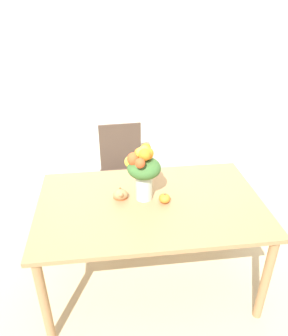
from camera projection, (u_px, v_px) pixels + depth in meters
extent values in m
plane|color=tan|center=(149.00, 279.00, 2.65)|extent=(12.00, 12.00, 0.00)
cube|color=silver|center=(131.00, 71.00, 3.15)|extent=(8.00, 0.06, 2.70)
cube|color=#9E754C|center=(150.00, 204.00, 2.28)|extent=(1.56, 0.97, 0.03)
cylinder|color=#9E754C|center=(44.00, 302.00, 2.03)|extent=(0.06, 0.06, 0.73)
cylinder|color=#9E754C|center=(266.00, 280.00, 2.18)|extent=(0.06, 0.06, 0.73)
cylinder|color=#9E754C|center=(58.00, 218.00, 2.76)|extent=(0.06, 0.06, 0.73)
cylinder|color=#9E754C|center=(223.00, 205.00, 2.91)|extent=(0.06, 0.06, 0.73)
cylinder|color=#B2CCBC|center=(144.00, 186.00, 2.28)|extent=(0.12, 0.12, 0.20)
cylinder|color=silver|center=(144.00, 193.00, 2.30)|extent=(0.10, 0.10, 0.08)
cylinder|color=#38662D|center=(147.00, 182.00, 2.26)|extent=(0.00, 0.01, 0.24)
cylinder|color=#38662D|center=(145.00, 181.00, 2.28)|extent=(0.01, 0.01, 0.24)
cylinder|color=#38662D|center=(141.00, 181.00, 2.27)|extent=(0.01, 0.01, 0.24)
cylinder|color=#38662D|center=(142.00, 184.00, 2.25)|extent=(0.01, 0.01, 0.24)
cylinder|color=#38662D|center=(145.00, 184.00, 2.24)|extent=(0.01, 0.01, 0.24)
ellipsoid|color=#38662D|center=(144.00, 168.00, 2.20)|extent=(0.23, 0.23, 0.14)
sphere|color=#D64C23|center=(140.00, 163.00, 2.07)|extent=(0.07, 0.07, 0.07)
sphere|color=orange|center=(145.00, 155.00, 2.11)|extent=(0.08, 0.08, 0.08)
sphere|color=yellow|center=(131.00, 162.00, 2.22)|extent=(0.08, 0.08, 0.08)
sphere|color=orange|center=(147.00, 154.00, 2.15)|extent=(0.09, 0.09, 0.09)
sphere|color=orange|center=(145.00, 155.00, 2.14)|extent=(0.07, 0.07, 0.07)
sphere|color=yellow|center=(144.00, 150.00, 2.13)|extent=(0.06, 0.06, 0.06)
sphere|color=yellow|center=(143.00, 152.00, 2.19)|extent=(0.08, 0.08, 0.08)
sphere|color=orange|center=(146.00, 148.00, 2.20)|extent=(0.07, 0.07, 0.07)
sphere|color=orange|center=(139.00, 153.00, 2.16)|extent=(0.07, 0.07, 0.07)
sphere|color=#D64C23|center=(134.00, 159.00, 2.16)|extent=(0.09, 0.09, 0.09)
sphere|color=yellow|center=(141.00, 153.00, 2.13)|extent=(0.07, 0.07, 0.07)
ellipsoid|color=orange|center=(165.00, 198.00, 2.26)|extent=(0.08, 0.08, 0.07)
cylinder|color=brown|center=(165.00, 194.00, 2.24)|extent=(0.01, 0.01, 0.01)
ellipsoid|color=#A87A4C|center=(121.00, 195.00, 2.29)|extent=(0.10, 0.08, 0.08)
cone|color=#C64C23|center=(120.00, 192.00, 2.31)|extent=(0.10, 0.10, 0.09)
sphere|color=#A87A4C|center=(121.00, 195.00, 2.24)|extent=(0.03, 0.03, 0.03)
cube|color=#47382D|center=(124.00, 179.00, 3.10)|extent=(0.44, 0.44, 0.02)
cylinder|color=#47382D|center=(109.00, 212.00, 3.05)|extent=(0.04, 0.04, 0.46)
cylinder|color=#47382D|center=(144.00, 208.00, 3.10)|extent=(0.04, 0.04, 0.46)
cylinder|color=#47382D|center=(106.00, 192.00, 3.34)|extent=(0.04, 0.04, 0.46)
cylinder|color=#47382D|center=(139.00, 189.00, 3.39)|extent=(0.04, 0.04, 0.46)
cube|color=#47382D|center=(120.00, 147.00, 3.15)|extent=(0.40, 0.04, 0.47)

